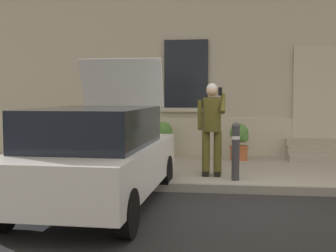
# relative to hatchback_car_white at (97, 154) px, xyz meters

# --- Properties ---
(ground_plane) EXTENTS (80.00, 80.00, 0.00)m
(ground_plane) POSITION_rel_hatchback_car_white_xyz_m (2.16, 0.28, -0.80)
(ground_plane) COLOR #232326
(sidewalk) EXTENTS (24.00, 3.60, 0.15)m
(sidewalk) POSITION_rel_hatchback_car_white_xyz_m (2.16, 3.08, -0.72)
(sidewalk) COLOR #99968E
(sidewalk) RESTS_ON ground
(curb_edge) EXTENTS (24.00, 0.12, 0.15)m
(curb_edge) POSITION_rel_hatchback_car_white_xyz_m (2.16, 1.22, -0.72)
(curb_edge) COLOR gray
(curb_edge) RESTS_ON ground
(building_facade) EXTENTS (24.00, 1.52, 7.50)m
(building_facade) POSITION_rel_hatchback_car_white_xyz_m (2.16, 5.56, 2.93)
(building_facade) COLOR #B2AD9E
(building_facade) RESTS_ON ground
(entrance_stoop) EXTENTS (1.49, 0.96, 0.48)m
(entrance_stoop) POSITION_rel_hatchback_car_white_xyz_m (4.08, 4.50, -0.46)
(entrance_stoop) COLOR #9E998E
(entrance_stoop) RESTS_ON sidewalk
(hatchback_car_white) EXTENTS (1.87, 4.10, 2.34)m
(hatchback_car_white) POSITION_rel_hatchback_car_white_xyz_m (0.00, 0.00, 0.00)
(hatchback_car_white) COLOR white
(hatchback_car_white) RESTS_ON ground
(bollard_near_person) EXTENTS (0.15, 0.15, 1.04)m
(bollard_near_person) POSITION_rel_hatchback_car_white_xyz_m (2.08, 1.63, -0.09)
(bollard_near_person) COLOR #333338
(bollard_near_person) RESTS_ON sidewalk
(person_on_phone) EXTENTS (0.51, 0.46, 1.75)m
(person_on_phone) POSITION_rel_hatchback_car_white_xyz_m (1.64, 1.93, 0.35)
(person_on_phone) COLOR #514C1E
(person_on_phone) RESTS_ON sidewalk
(planter_olive) EXTENTS (0.44, 0.44, 0.86)m
(planter_olive) POSITION_rel_hatchback_car_white_xyz_m (-3.30, 4.40, -0.19)
(planter_olive) COLOR #606B38
(planter_olive) RESTS_ON sidewalk
(planter_charcoal) EXTENTS (0.44, 0.44, 0.86)m
(planter_charcoal) POSITION_rel_hatchback_car_white_xyz_m (-1.46, 4.40, -0.19)
(planter_charcoal) COLOR #2D2D30
(planter_charcoal) RESTS_ON sidewalk
(planter_cream) EXTENTS (0.44, 0.44, 0.86)m
(planter_cream) POSITION_rel_hatchback_car_white_xyz_m (0.37, 4.45, -0.19)
(planter_cream) COLOR beige
(planter_cream) RESTS_ON sidewalk
(planter_terracotta) EXTENTS (0.44, 0.44, 0.86)m
(planter_terracotta) POSITION_rel_hatchback_car_white_xyz_m (2.20, 4.14, -0.19)
(planter_terracotta) COLOR #B25B38
(planter_terracotta) RESTS_ON sidewalk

